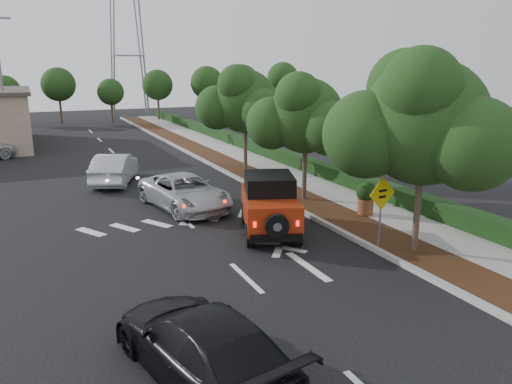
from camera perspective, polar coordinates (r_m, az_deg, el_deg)
ground at (r=14.27m, az=-1.13°, el=-9.78°), size 120.00×120.00×0.00m
curb at (r=26.51m, az=-2.32°, el=1.70°), size 0.20×70.00×0.15m
planting_strip at (r=26.90m, az=-0.35°, el=1.86°), size 1.80×70.00×0.12m
sidewalk at (r=27.71m, az=3.24°, el=2.20°), size 2.00×70.00×0.12m
hedge at (r=28.31m, az=5.76°, el=3.11°), size 0.80×70.00×0.80m
transmission_tower at (r=61.28m, az=-14.08°, el=8.32°), size 7.00×4.00×28.00m
street_tree_near at (r=16.76m, az=17.57°, el=-6.74°), size 3.80×3.80×5.92m
street_tree_mid at (r=22.15m, az=5.49°, el=-1.06°), size 3.20×3.20×5.32m
street_tree_far at (r=27.81m, az=-1.20°, el=2.14°), size 3.40×3.40×5.62m
light_pole_a at (r=38.44m, az=-26.30°, el=4.03°), size 2.00×0.22×9.00m
light_pole_b at (r=50.36m, az=-27.18°, el=6.00°), size 2.00×0.22×9.00m
red_jeep at (r=17.74m, az=1.53°, el=-1.31°), size 2.96×4.26×2.09m
silver_suv_ahead at (r=21.01m, az=-8.16°, el=0.00°), size 3.22×5.40×1.41m
black_suv_oncoming at (r=9.89m, az=-6.22°, el=-16.88°), size 2.89×5.15×1.41m
silver_sedan_oncoming at (r=26.34m, az=-15.84°, el=2.61°), size 3.14×4.89×1.52m
speed_hump_sign at (r=16.32m, az=14.14°, el=-1.16°), size 1.08×0.16×2.31m
terracotta_planter at (r=19.98m, az=12.46°, el=-0.31°), size 0.78×0.78×1.35m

